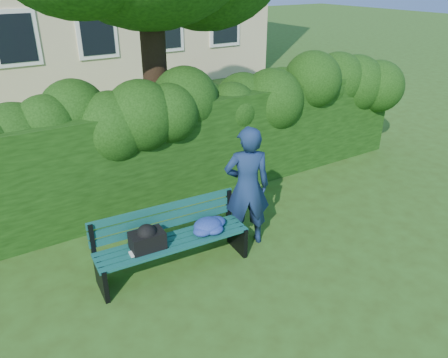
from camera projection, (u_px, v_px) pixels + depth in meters
ground at (246, 251)px, 6.47m from camera, size 80.00×80.00×0.00m
hedge at (176, 149)px, 7.76m from camera, size 10.00×1.00×1.80m
park_bench at (175, 236)px, 5.93m from camera, size 2.13×0.70×0.89m
man_reading at (247, 187)px, 6.34m from camera, size 0.80×0.68×1.85m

